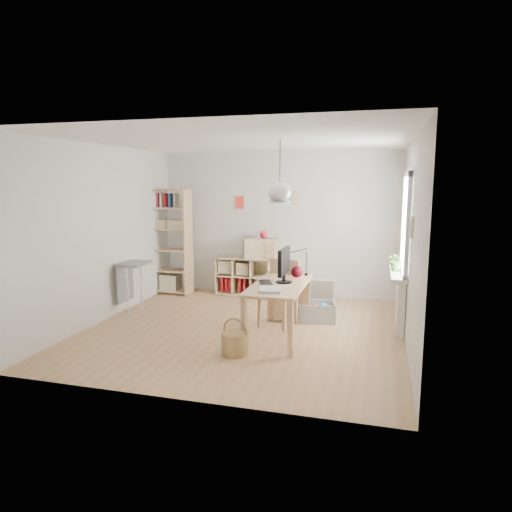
% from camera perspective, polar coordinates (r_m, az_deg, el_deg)
% --- Properties ---
extents(ground, '(4.50, 4.50, 0.00)m').
position_cam_1_polar(ground, '(6.76, -1.51, -9.18)').
color(ground, '#AA8255').
rests_on(ground, ground).
extents(room_shell, '(4.50, 4.50, 4.50)m').
position_cam_1_polar(room_shell, '(6.13, 2.98, 7.97)').
color(room_shell, white).
rests_on(room_shell, ground).
extents(window_unit, '(0.07, 1.16, 1.46)m').
position_cam_1_polar(window_unit, '(6.78, 18.36, 3.81)').
color(window_unit, white).
rests_on(window_unit, ground).
extents(radiator, '(0.10, 0.80, 0.80)m').
position_cam_1_polar(radiator, '(6.97, 17.59, -5.63)').
color(radiator, white).
rests_on(radiator, ground).
extents(windowsill, '(0.22, 1.20, 0.06)m').
position_cam_1_polar(windowsill, '(6.87, 17.35, -2.14)').
color(windowsill, silver).
rests_on(windowsill, radiator).
extents(desk, '(0.70, 1.50, 0.75)m').
position_cam_1_polar(desk, '(6.31, 2.88, -4.33)').
color(desk, tan).
rests_on(desk, ground).
extents(cube_shelf, '(1.40, 0.38, 0.72)m').
position_cam_1_polar(cube_shelf, '(8.74, -0.55, -2.91)').
color(cube_shelf, tan).
rests_on(cube_shelf, ground).
extents(tall_bookshelf, '(0.80, 0.38, 2.00)m').
position_cam_1_polar(tall_bookshelf, '(8.90, -10.80, 2.31)').
color(tall_bookshelf, tan).
rests_on(tall_bookshelf, ground).
extents(side_table, '(0.40, 0.55, 0.85)m').
position_cam_1_polar(side_table, '(7.71, -15.43, -2.08)').
color(side_table, gray).
rests_on(side_table, ground).
extents(chair, '(0.58, 0.58, 0.99)m').
position_cam_1_polar(chair, '(6.85, 3.02, -4.05)').
color(chair, gray).
rests_on(chair, ground).
extents(wicker_basket, '(0.34, 0.34, 0.47)m').
position_cam_1_polar(wicker_basket, '(5.80, -2.66, -10.75)').
color(wicker_basket, olive).
rests_on(wicker_basket, ground).
extents(storage_chest, '(0.67, 0.73, 0.60)m').
position_cam_1_polar(storage_chest, '(7.23, 7.61, -6.41)').
color(storage_chest, silver).
rests_on(storage_chest, ground).
extents(monitor, '(0.22, 0.56, 0.49)m').
position_cam_1_polar(monitor, '(6.32, 3.53, -0.92)').
color(monitor, black).
rests_on(monitor, desk).
extents(keyboard, '(0.30, 0.45, 0.02)m').
position_cam_1_polar(keyboard, '(6.27, 1.24, -3.43)').
color(keyboard, black).
rests_on(keyboard, desk).
extents(task_lamp, '(0.37, 0.14, 0.39)m').
position_cam_1_polar(task_lamp, '(6.82, 4.77, -0.25)').
color(task_lamp, black).
rests_on(task_lamp, desk).
extents(yarn_ball, '(0.17, 0.17, 0.17)m').
position_cam_1_polar(yarn_ball, '(6.70, 5.12, -1.99)').
color(yarn_ball, '#4F0A1A').
rests_on(yarn_ball, desk).
extents(paper_tray, '(0.34, 0.40, 0.03)m').
position_cam_1_polar(paper_tray, '(5.88, 1.73, -4.22)').
color(paper_tray, silver).
rests_on(paper_tray, desk).
extents(drawer_chest, '(0.71, 0.51, 0.37)m').
position_cam_1_polar(drawer_chest, '(8.54, 0.64, 0.95)').
color(drawer_chest, tan).
rests_on(drawer_chest, cube_shelf).
extents(red_vase, '(0.13, 0.13, 0.16)m').
position_cam_1_polar(red_vase, '(8.50, 0.94, 2.71)').
color(red_vase, maroon).
rests_on(red_vase, drawer_chest).
extents(potted_plant, '(0.35, 0.33, 0.30)m').
position_cam_1_polar(potted_plant, '(6.93, 17.23, -0.51)').
color(potted_plant, '#2B6626').
rests_on(potted_plant, windowsill).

